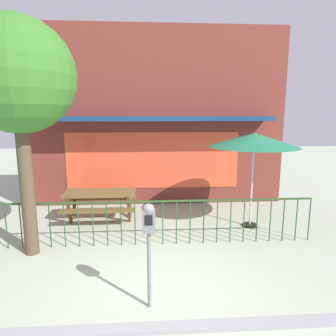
% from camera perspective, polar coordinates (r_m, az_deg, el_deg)
% --- Properties ---
extents(ground, '(40.00, 40.00, 0.00)m').
position_cam_1_polar(ground, '(5.15, -1.76, -21.99)').
color(ground, '#A5B099').
extents(pub_storefront, '(7.96, 1.31, 5.26)m').
position_cam_1_polar(pub_storefront, '(9.19, -2.94, 9.46)').
color(pub_storefront, '#3D221E').
rests_on(pub_storefront, ground).
extents(patio_fence_front, '(6.71, 0.04, 0.97)m').
position_cam_1_polar(patio_fence_front, '(6.36, -2.33, -8.82)').
color(patio_fence_front, '#294920').
rests_on(patio_fence_front, ground).
extents(picnic_table_left, '(1.81, 1.37, 0.79)m').
position_cam_1_polar(picnic_table_left, '(7.96, -12.72, -5.50)').
color(picnic_table_left, brown).
rests_on(picnic_table_left, ground).
extents(patio_umbrella, '(2.11, 2.11, 2.30)m').
position_cam_1_polar(patio_umbrella, '(7.37, 16.03, 5.05)').
color(patio_umbrella, black).
rests_on(patio_umbrella, ground).
extents(parking_meter_near, '(0.18, 0.17, 1.55)m').
position_cam_1_polar(parking_meter_near, '(4.22, -3.69, -11.38)').
color(parking_meter_near, slate).
rests_on(parking_meter_near, ground).
extents(street_tree, '(2.09, 2.09, 4.47)m').
position_cam_1_polar(street_tree, '(6.25, -26.67, 15.05)').
color(street_tree, '#4A3E2D').
rests_on(street_tree, ground).
extents(curb_edge, '(11.15, 0.20, 0.11)m').
position_cam_1_polar(curb_edge, '(4.40, -1.27, -28.36)').
color(curb_edge, gray).
rests_on(curb_edge, ground).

